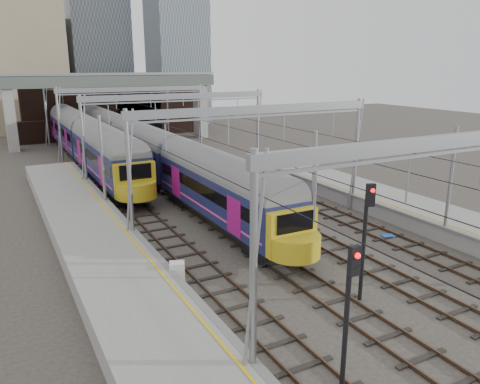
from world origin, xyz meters
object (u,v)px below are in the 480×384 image
signal_near_centre (366,229)px  relay_cabinet (177,276)px  train_main (123,138)px  signal_near_left (349,303)px  train_second (62,122)px

signal_near_centre → relay_cabinet: signal_near_centre is taller
train_main → signal_near_centre: (1.12, -36.86, 0.86)m
train_main → relay_cabinet: (-5.80, -32.00, -1.84)m
signal_near_left → train_main: bearing=84.3°
train_main → signal_near_left: size_ratio=12.93×
relay_cabinet → signal_near_left: bearing=-54.9°
train_main → relay_cabinet: 32.57m
train_main → signal_near_centre: bearing=-88.3°
signal_near_centre → relay_cabinet: (-6.92, 4.86, -2.70)m
signal_near_centre → relay_cabinet: size_ratio=3.96×
signal_near_centre → signal_near_left: bearing=-116.6°
signal_near_centre → relay_cabinet: 8.88m
train_second → train_main: bearing=-76.6°
signal_near_left → relay_cabinet: (-2.15, 9.32, -2.53)m
signal_near_left → signal_near_centre: size_ratio=0.94×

